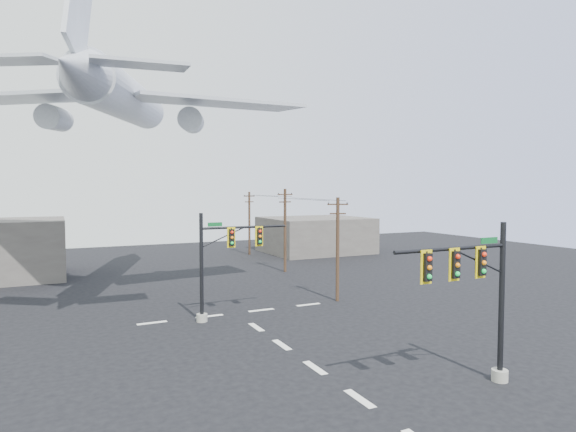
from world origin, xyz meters
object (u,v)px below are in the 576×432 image
airliner (125,100)px  utility_pole_a (338,247)px  signal_mast_near (479,296)px  signal_mast_far (221,263)px  utility_pole_c (249,222)px  utility_pole_b (285,229)px

airliner → utility_pole_a: bearing=-100.8°
signal_mast_near → signal_mast_far: (-7.02, 16.13, -0.26)m
utility_pole_c → airliner: airliner is taller
utility_pole_a → utility_pole_b: (2.13, 14.48, 0.38)m
utility_pole_a → airliner: 21.15m
utility_pole_a → utility_pole_b: utility_pole_b is taller
signal_mast_near → utility_pole_c: utility_pole_c is taller
utility_pole_a → signal_mast_far: bearing=-149.8°
utility_pole_b → airliner: (-17.31, -5.93, 11.61)m
airliner → signal_mast_far: bearing=-134.8°
signal_mast_far → utility_pole_a: 10.33m
signal_mast_far → utility_pole_a: size_ratio=0.89×
signal_mast_near → signal_mast_far: bearing=113.5°
utility_pole_b → airliner: size_ratio=0.30×
signal_mast_near → airliner: airliner is taller
airliner → signal_mast_near: bearing=-136.7°
signal_mast_near → utility_pole_c: (6.84, 46.69, 0.35)m
signal_mast_near → utility_pole_a: (3.22, 17.41, 0.17)m
signal_mast_near → utility_pole_a: utility_pole_a is taller
signal_mast_near → utility_pole_a: bearing=79.5°
signal_mast_far → airliner: 16.60m
utility_pole_a → signal_mast_near: bearing=-77.4°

